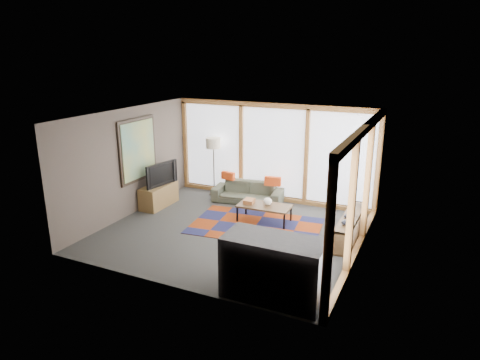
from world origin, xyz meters
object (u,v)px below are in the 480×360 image
at_px(coffee_table, 264,213).
at_px(tv_console, 159,195).
at_px(bookshelf, 351,227).
at_px(television, 159,174).
at_px(sofa, 248,192).
at_px(bar_counter, 274,268).
at_px(floor_lamp, 214,167).

distance_m(coffee_table, tv_console, 2.88).
relative_size(coffee_table, bookshelf, 0.61).
bearing_deg(tv_console, coffee_table, 3.17).
bearing_deg(television, bookshelf, -78.76).
distance_m(sofa, tv_console, 2.33).
bearing_deg(coffee_table, tv_console, -176.83).
xyz_separation_m(sofa, television, (-1.94, -1.21, 0.60)).
bearing_deg(tv_console, sofa, 32.37).
xyz_separation_m(coffee_table, bookshelf, (2.02, -0.05, 0.05)).
bearing_deg(tv_console, television, 59.22).
bearing_deg(tv_console, bookshelf, 1.31).
bearing_deg(bar_counter, television, 145.92).
height_order(bookshelf, television, television).
distance_m(floor_lamp, coffee_table, 2.45).
bearing_deg(coffee_table, bookshelf, -1.34).
relative_size(floor_lamp, coffee_table, 1.31).
bearing_deg(coffee_table, television, -177.52).
distance_m(sofa, television, 2.37).
distance_m(coffee_table, bookshelf, 2.02).
relative_size(sofa, tv_console, 1.62).
bearing_deg(bookshelf, tv_console, -178.69).
distance_m(floor_lamp, bar_counter, 5.36).
distance_m(sofa, bar_counter, 4.60).
xyz_separation_m(bookshelf, bar_counter, (-0.68, -2.87, 0.27)).
xyz_separation_m(sofa, floor_lamp, (-1.10, 0.17, 0.54)).
bearing_deg(tv_console, bar_counter, -33.21).
distance_m(bookshelf, bar_counter, 2.96).
distance_m(sofa, coffee_table, 1.42).
xyz_separation_m(coffee_table, television, (-2.85, -0.12, 0.66)).
height_order(sofa, floor_lamp, floor_lamp).
height_order(floor_lamp, television, floor_lamp).
bearing_deg(floor_lamp, television, -121.34).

